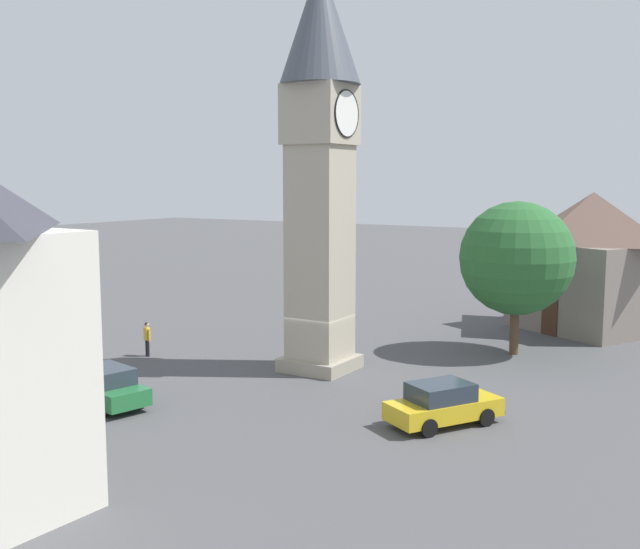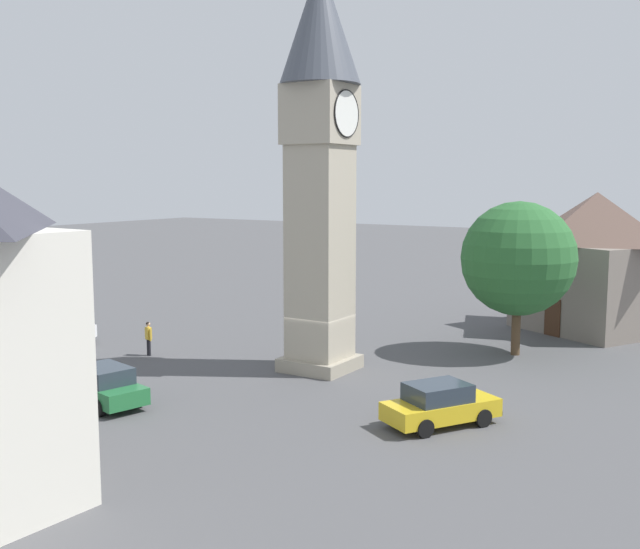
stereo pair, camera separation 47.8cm
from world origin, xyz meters
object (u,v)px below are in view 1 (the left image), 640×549
car_red_corner (104,386)px  pedestrian (147,336)px  tree (517,258)px  building_terrace_right (591,260)px  car_blue_kerb (443,404)px  car_silver_kerb (64,335)px  clock_tower (320,134)px

car_red_corner → pedestrian: (6.82, 4.44, 0.25)m
car_red_corner → tree: (16.69, -10.73, 4.02)m
tree → building_terrace_right: (8.34, -1.78, -0.74)m
car_blue_kerb → pedestrian: size_ratio=2.61×
tree → pedestrian: bearing=123.0°
car_silver_kerb → car_red_corner: bearing=-121.7°
clock_tower → building_terrace_right: size_ratio=1.87×
pedestrian → building_terrace_right: bearing=-42.9°
car_blue_kerb → car_red_corner: (-4.67, 11.92, 0.00)m
clock_tower → car_blue_kerb: 13.28m
building_terrace_right → tree: bearing=168.0°
car_silver_kerb → clock_tower: bearing=-75.1°
pedestrian → car_blue_kerb: bearing=-97.5°
car_blue_kerb → tree: bearing=5.6°
car_silver_kerb → car_blue_kerb: bearing=-92.4°
car_silver_kerb → pedestrian: pedestrian is taller
tree → building_terrace_right: size_ratio=0.78×
clock_tower → car_red_corner: clock_tower is taller
clock_tower → pedestrian: size_ratio=10.75×
pedestrian → car_silver_kerb: bearing=105.8°
car_red_corner → tree: tree is taller
tree → building_terrace_right: 8.56m
car_blue_kerb → tree: 12.73m
car_red_corner → car_silver_kerb: bearing=58.3°
car_silver_kerb → tree: bearing=-60.5°
car_blue_kerb → tree: size_ratio=0.58×
car_blue_kerb → car_silver_kerb: (0.88, 20.89, 0.00)m
car_blue_kerb → car_silver_kerb: same height
clock_tower → car_red_corner: size_ratio=4.13×
car_silver_kerb → car_red_corner: 10.55m
clock_tower → building_terrace_right: 19.21m
clock_tower → tree: 11.66m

